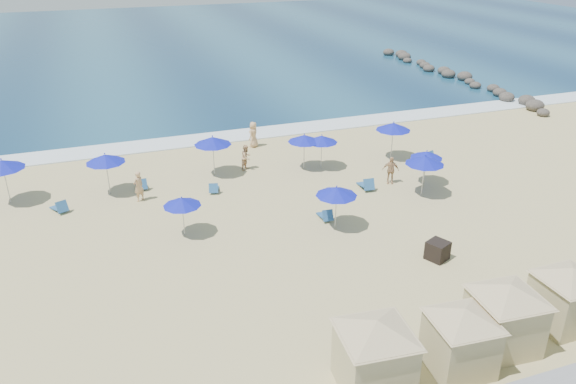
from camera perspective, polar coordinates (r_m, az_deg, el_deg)
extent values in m
plane|color=tan|center=(27.42, 4.84, -4.21)|extent=(160.00, 160.00, 0.00)
cube|color=#0E304F|center=(78.50, -12.34, 14.63)|extent=(160.00, 80.00, 0.06)
cube|color=white|center=(40.79, -4.12, 5.87)|extent=(160.00, 2.50, 0.08)
ellipsoid|color=#302B28|center=(49.35, 24.50, 7.36)|extent=(1.00, 1.00, 0.65)
ellipsoid|color=#302B28|center=(50.67, 23.79, 8.06)|extent=(1.48, 1.48, 0.96)
ellipsoid|color=#302B28|center=(52.05, 23.09, 8.56)|extent=(1.40, 1.40, 0.91)
ellipsoid|color=#302B28|center=(52.58, 21.33, 8.97)|extent=(1.32, 1.32, 0.86)
ellipsoid|color=#302B28|center=(53.99, 20.71, 9.43)|extent=(1.24, 1.24, 0.81)
ellipsoid|color=#302B28|center=(55.40, 20.13, 9.86)|extent=(1.16, 1.16, 0.75)
ellipsoid|color=#302B28|center=(56.02, 18.49, 10.22)|extent=(1.08, 1.08, 0.70)
ellipsoid|color=#302B28|center=(57.46, 17.98, 10.61)|extent=(1.00, 1.00, 0.65)
ellipsoid|color=#302B28|center=(58.88, 17.51, 11.13)|extent=(1.48, 1.48, 0.96)
ellipsoid|color=#302B28|center=(59.57, 15.99, 11.45)|extent=(1.40, 1.40, 0.91)
ellipsoid|color=#302B28|center=(61.04, 15.56, 11.78)|extent=(1.32, 1.32, 0.86)
ellipsoid|color=#302B28|center=(61.79, 14.11, 12.07)|extent=(1.24, 1.24, 0.81)
ellipsoid|color=#302B28|center=(63.27, 13.74, 12.38)|extent=(1.16, 1.16, 0.75)
ellipsoid|color=#302B28|center=(64.76, 13.38, 12.67)|extent=(1.08, 1.08, 0.70)
ellipsoid|color=#302B28|center=(65.57, 12.04, 12.92)|extent=(1.00, 1.00, 0.65)
ellipsoid|color=#302B28|center=(67.04, 11.74, 13.32)|extent=(1.48, 1.48, 0.96)
ellipsoid|color=#302B28|center=(68.55, 11.45, 13.57)|extent=(1.40, 1.40, 0.91)
ellipsoid|color=#302B28|center=(69.41, 10.19, 13.79)|extent=(1.32, 1.32, 0.86)
cube|color=black|center=(25.96, 14.95, -5.76)|extent=(1.13, 1.13, 0.86)
cube|color=tan|center=(18.61, 8.72, -16.61)|extent=(2.29, 2.29, 2.11)
cube|color=tan|center=(17.93, 8.94, -14.09)|extent=(2.40, 2.40, 0.08)
pyramid|color=tan|center=(17.61, 9.06, -12.75)|extent=(4.60, 4.60, 0.53)
cube|color=tan|center=(19.97, 17.04, -14.59)|extent=(2.06, 2.06, 1.92)
cube|color=tan|center=(19.39, 17.40, -12.38)|extent=(2.16, 2.16, 0.08)
pyramid|color=tan|center=(19.11, 17.58, -11.23)|extent=(4.20, 4.20, 0.48)
cube|color=tan|center=(21.29, 21.05, -12.22)|extent=(2.21, 2.21, 2.07)
cube|color=tan|center=(20.71, 21.49, -9.92)|extent=(2.32, 2.32, 0.08)
pyramid|color=tan|center=(20.44, 21.71, -8.73)|extent=(4.52, 4.52, 0.52)
cube|color=tan|center=(23.29, 26.29, -9.98)|extent=(1.99, 1.99, 1.96)
cube|color=tan|center=(22.79, 26.76, -7.95)|extent=(2.09, 2.09, 0.08)
pyramid|color=tan|center=(22.55, 27.00, -6.89)|extent=(4.29, 4.29, 0.49)
cylinder|color=#A5A8AD|center=(33.46, -26.66, 0.60)|extent=(0.05, 0.05, 2.05)
cone|color=#0F18AC|center=(33.04, -27.05, 2.51)|extent=(2.26, 2.26, 0.49)
sphere|color=#0F18AC|center=(32.94, -27.15, 2.99)|extent=(0.09, 0.09, 0.09)
cylinder|color=#A5A8AD|center=(32.56, -17.81, 1.39)|extent=(0.05, 0.05, 1.93)
cone|color=#0F18AC|center=(32.14, -18.07, 3.26)|extent=(2.14, 2.14, 0.46)
sphere|color=#0F18AC|center=(32.05, -18.14, 3.73)|extent=(0.08, 0.08, 0.08)
cylinder|color=#A5A8AD|center=(27.24, -10.57, -2.83)|extent=(0.04, 0.04, 1.64)
cone|color=#0F18AC|center=(26.81, -10.73, -0.99)|extent=(1.81, 1.81, 0.39)
sphere|color=#0F18AC|center=(26.71, -10.77, -0.53)|extent=(0.07, 0.07, 0.07)
cylinder|color=#A5A8AD|center=(33.73, -7.55, 3.29)|extent=(0.05, 0.05, 2.00)
cone|color=#0F18AC|center=(33.32, -7.67, 5.19)|extent=(2.21, 2.21, 0.47)
sphere|color=#0F18AC|center=(33.22, -7.69, 5.65)|extent=(0.08, 0.08, 0.08)
cylinder|color=#A5A8AD|center=(27.47, 4.87, -1.99)|extent=(0.05, 0.05, 1.83)
cone|color=#0F18AC|center=(27.00, 4.95, 0.07)|extent=(2.03, 2.03, 0.43)
sphere|color=#0F18AC|center=(26.89, 4.97, 0.58)|extent=(0.08, 0.08, 0.08)
cylinder|color=#A5A8AD|center=(34.41, 1.64, 3.79)|extent=(0.05, 0.05, 1.82)
cone|color=#0F18AC|center=(34.03, 1.67, 5.48)|extent=(2.01, 2.01, 0.43)
sphere|color=#0F18AC|center=(33.95, 1.67, 5.90)|extent=(0.08, 0.08, 0.08)
cylinder|color=#A5A8AD|center=(31.68, 13.54, 1.25)|extent=(0.05, 0.05, 1.92)
cone|color=#0F18AC|center=(31.25, 13.74, 3.17)|extent=(2.13, 2.13, 0.46)
sphere|color=#0F18AC|center=(31.16, 13.79, 3.64)|extent=(0.08, 0.08, 0.08)
cylinder|color=#A5A8AD|center=(34.53, 3.40, 3.78)|extent=(0.05, 0.05, 1.76)
cone|color=#0F18AC|center=(34.17, 3.45, 5.41)|extent=(1.95, 1.95, 0.42)
sphere|color=#0F18AC|center=(34.09, 3.46, 5.81)|extent=(0.07, 0.07, 0.07)
cylinder|color=#A5A8AD|center=(36.56, 10.51, 4.81)|extent=(0.05, 0.05, 1.99)
cone|color=#0F18AC|center=(36.18, 10.66, 6.56)|extent=(2.20, 2.20, 0.47)
sphere|color=#0F18AC|center=(36.09, 10.69, 7.00)|extent=(0.08, 0.08, 0.08)
cylinder|color=#A5A8AD|center=(33.25, 13.74, 2.13)|extent=(0.04, 0.04, 1.66)
cone|color=#0F18AC|center=(32.90, 13.91, 3.71)|extent=(1.83, 1.83, 0.39)
sphere|color=#0F18AC|center=(32.81, 13.95, 4.10)|extent=(0.07, 0.07, 0.07)
cube|color=#26568D|center=(31.82, -22.26, -1.47)|extent=(1.00, 1.33, 0.33)
cube|color=#26568D|center=(31.28, -21.97, -1.38)|extent=(0.65, 0.53, 0.59)
cube|color=#26568D|center=(33.18, -14.69, 0.72)|extent=(0.59, 1.22, 0.34)
cube|color=#26568D|center=(32.61, -14.63, 0.77)|extent=(0.58, 0.34, 0.59)
cube|color=#26568D|center=(31.97, -7.53, 0.38)|extent=(0.77, 1.18, 0.30)
cube|color=#26568D|center=(31.46, -7.59, 0.39)|extent=(0.57, 0.42, 0.52)
cube|color=#26568D|center=(28.74, 3.73, -2.37)|extent=(0.61, 1.18, 0.32)
cube|color=#26568D|center=(28.23, 4.07, -2.39)|extent=(0.56, 0.35, 0.56)
cube|color=#26568D|center=(32.36, 7.86, 0.73)|extent=(0.75, 1.37, 0.36)
cube|color=#26568D|center=(31.79, 8.24, 0.77)|extent=(0.65, 0.42, 0.64)
cube|color=#26568D|center=(37.05, 13.62, 3.43)|extent=(0.96, 1.39, 0.35)
cube|color=#26568D|center=(36.65, 14.30, 3.55)|extent=(0.68, 0.51, 0.62)
imported|color=tan|center=(31.29, -14.94, 0.58)|extent=(0.74, 0.69, 1.71)
imported|color=tan|center=(34.45, -4.25, 3.54)|extent=(0.97, 0.95, 1.57)
imported|color=tan|center=(32.95, 10.38, 2.21)|extent=(1.03, 0.77, 1.63)
imported|color=tan|center=(38.17, -3.53, 5.86)|extent=(1.00, 1.00, 1.75)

